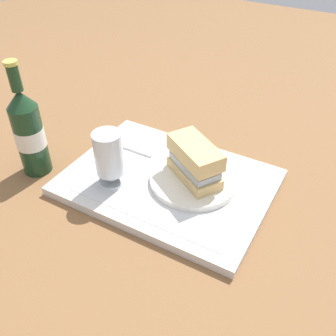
{
  "coord_description": "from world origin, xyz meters",
  "views": [
    {
      "loc": [
        -0.32,
        0.56,
        0.56
      ],
      "look_at": [
        0.0,
        0.0,
        0.05
      ],
      "focal_mm": 40.97,
      "sensor_mm": 36.0,
      "label": 1
    }
  ],
  "objects_px": {
    "plate": "(194,179)",
    "beer_glass": "(109,156)",
    "sandwich": "(194,160)",
    "beer_bottle": "(29,132)"
  },
  "relations": [
    {
      "from": "sandwich",
      "to": "beer_bottle",
      "type": "xyz_separation_m",
      "value": [
        0.34,
        0.12,
        0.03
      ]
    },
    {
      "from": "plate",
      "to": "sandwich",
      "type": "height_order",
      "value": "sandwich"
    },
    {
      "from": "beer_bottle",
      "to": "plate",
      "type": "bearing_deg",
      "value": -161.51
    },
    {
      "from": "plate",
      "to": "beer_glass",
      "type": "relative_size",
      "value": 1.52
    },
    {
      "from": "plate",
      "to": "sandwich",
      "type": "xyz_separation_m",
      "value": [
        0.0,
        -0.0,
        0.05
      ]
    },
    {
      "from": "sandwich",
      "to": "beer_bottle",
      "type": "relative_size",
      "value": 0.54
    },
    {
      "from": "beer_glass",
      "to": "sandwich",
      "type": "bearing_deg",
      "value": -148.94
    },
    {
      "from": "plate",
      "to": "sandwich",
      "type": "relative_size",
      "value": 1.32
    },
    {
      "from": "sandwich",
      "to": "beer_bottle",
      "type": "distance_m",
      "value": 0.37
    },
    {
      "from": "sandwich",
      "to": "beer_bottle",
      "type": "bearing_deg",
      "value": 50.98
    }
  ]
}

